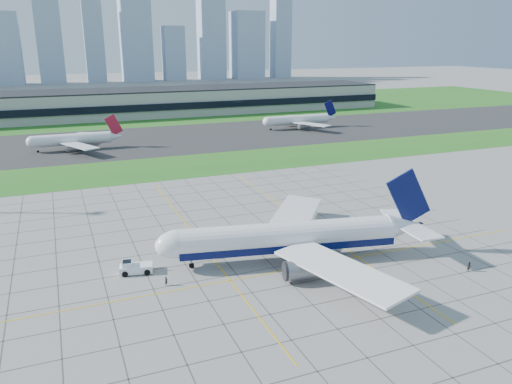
% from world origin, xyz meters
% --- Properties ---
extents(ground, '(1400.00, 1400.00, 0.00)m').
position_xyz_m(ground, '(0.00, 0.00, 0.00)').
color(ground, gray).
rests_on(ground, ground).
extents(grass_median, '(700.00, 35.00, 0.04)m').
position_xyz_m(grass_median, '(0.00, 90.00, 0.02)').
color(grass_median, '#1E611B').
rests_on(grass_median, ground).
extents(asphalt_taxiway, '(700.00, 75.00, 0.04)m').
position_xyz_m(asphalt_taxiway, '(0.00, 145.00, 0.03)').
color(asphalt_taxiway, '#383838').
rests_on(asphalt_taxiway, ground).
extents(grass_far, '(700.00, 145.00, 0.04)m').
position_xyz_m(grass_far, '(0.00, 255.00, 0.02)').
color(grass_far, '#1E611B').
rests_on(grass_far, ground).
extents(apron_markings, '(120.00, 130.00, 0.03)m').
position_xyz_m(apron_markings, '(0.43, 11.09, 0.02)').
color(apron_markings, '#474744').
rests_on(apron_markings, ground).
extents(terminal, '(260.00, 43.00, 15.80)m').
position_xyz_m(terminal, '(40.00, 229.87, 7.89)').
color(terminal, '#B7B7B2').
rests_on(terminal, ground).
extents(city_skyline, '(523.00, 32.40, 160.00)m').
position_xyz_m(city_skyline, '(-8.71, 520.00, 59.09)').
color(city_skyline, '#98ADC7').
rests_on(city_skyline, ground).
extents(airliner, '(56.96, 57.17, 18.10)m').
position_xyz_m(airliner, '(4.31, 2.14, 4.95)').
color(airliner, white).
rests_on(airliner, ground).
extents(pushback_tug, '(9.20, 4.15, 2.53)m').
position_xyz_m(pushback_tug, '(-26.02, 8.00, 1.12)').
color(pushback_tug, white).
rests_on(pushback_tug, ground).
extents(crew_near, '(0.76, 0.71, 1.75)m').
position_xyz_m(crew_near, '(-21.48, 0.53, 0.87)').
color(crew_near, black).
rests_on(crew_near, ground).
extents(crew_far, '(1.04, 0.86, 1.95)m').
position_xyz_m(crew_far, '(34.39, -15.93, 0.98)').
color(crew_far, black).
rests_on(crew_far, ground).
extents(distant_jet_1, '(36.06, 42.66, 14.08)m').
position_xyz_m(distant_jet_1, '(-30.40, 135.13, 4.48)').
color(distant_jet_1, white).
rests_on(distant_jet_1, ground).
extents(distant_jet_2, '(40.02, 42.66, 14.08)m').
position_xyz_m(distant_jet_2, '(80.85, 149.09, 4.49)').
color(distant_jet_2, white).
rests_on(distant_jet_2, ground).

